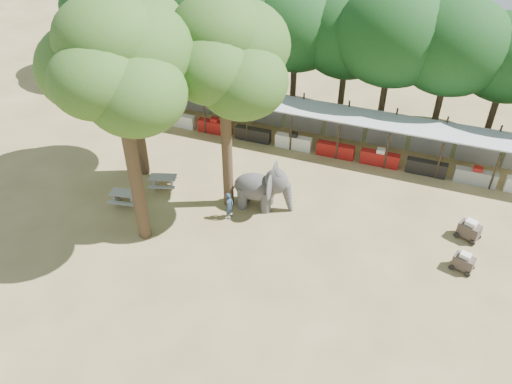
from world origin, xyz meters
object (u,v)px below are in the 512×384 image
(yard_tree_center, at_px, (116,63))
(picnic_table_near, at_px, (125,196))
(elephant, at_px, (263,187))
(yard_tree_left, at_px, (124,39))
(picnic_table_far, at_px, (163,180))
(cart_front, at_px, (464,262))
(yard_tree_back, at_px, (222,55))
(cart_back, at_px, (469,230))
(handler, at_px, (229,206))

(yard_tree_center, height_order, picnic_table_near, yard_tree_center)
(yard_tree_center, bearing_deg, picnic_table_near, 142.46)
(yard_tree_center, bearing_deg, elephant, 40.35)
(yard_tree_left, height_order, picnic_table_far, yard_tree_left)
(yard_tree_left, xyz_separation_m, elephant, (7.99, -0.77, -6.91))
(picnic_table_near, distance_m, cart_front, 17.88)
(yard_tree_back, distance_m, cart_back, 15.10)
(yard_tree_left, height_order, handler, yard_tree_left)
(elephant, distance_m, picnic_table_near, 7.71)
(yard_tree_center, relative_size, elephant, 3.52)
(elephant, height_order, handler, elephant)
(yard_tree_back, distance_m, elephant, 7.52)
(yard_tree_center, height_order, cart_front, yard_tree_center)
(elephant, distance_m, cart_back, 10.84)
(elephant, bearing_deg, yard_tree_center, -145.87)
(picnic_table_near, bearing_deg, handler, -0.37)
(yard_tree_center, height_order, yard_tree_back, yard_tree_center)
(picnic_table_far, bearing_deg, picnic_table_near, -139.06)
(handler, height_order, picnic_table_near, handler)
(yard_tree_left, relative_size, picnic_table_near, 6.37)
(yard_tree_left, relative_size, picnic_table_far, 5.84)
(yard_tree_back, relative_size, picnic_table_near, 6.57)
(yard_tree_center, distance_m, cart_front, 18.09)
(yard_tree_left, height_order, cart_back, yard_tree_left)
(handler, bearing_deg, yard_tree_left, 71.26)
(yard_tree_center, bearing_deg, picnic_table_far, 104.74)
(elephant, bearing_deg, yard_tree_left, 168.30)
(handler, distance_m, cart_back, 12.39)
(yard_tree_back, height_order, cart_front, yard_tree_back)
(handler, bearing_deg, yard_tree_back, 27.18)
(picnic_table_near, relative_size, picnic_table_far, 0.92)
(handler, distance_m, picnic_table_near, 6.02)
(yard_tree_center, relative_size, cart_back, 8.89)
(yard_tree_back, xyz_separation_m, cart_front, (12.57, -0.98, -8.04))
(picnic_table_near, xyz_separation_m, cart_back, (18.00, 3.73, 0.05))
(yard_tree_center, distance_m, cart_back, 18.77)
(yard_tree_back, bearing_deg, elephant, 6.73)
(yard_tree_left, relative_size, cart_front, 9.29)
(elephant, xyz_separation_m, cart_back, (10.74, 1.24, -0.74))
(picnic_table_near, bearing_deg, cart_front, -5.23)
(picnic_table_far, bearing_deg, cart_back, -12.19)
(handler, bearing_deg, cart_back, -76.49)
(elephant, distance_m, cart_front, 10.68)
(picnic_table_near, bearing_deg, elephant, 9.63)
(yard_tree_left, distance_m, yard_tree_back, 6.09)
(yard_tree_back, bearing_deg, picnic_table_near, -156.83)
(handler, bearing_deg, picnic_table_near, 99.40)
(yard_tree_back, height_order, handler, yard_tree_back)
(yard_tree_left, distance_m, cart_back, 20.24)
(picnic_table_near, bearing_deg, yard_tree_center, -46.84)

